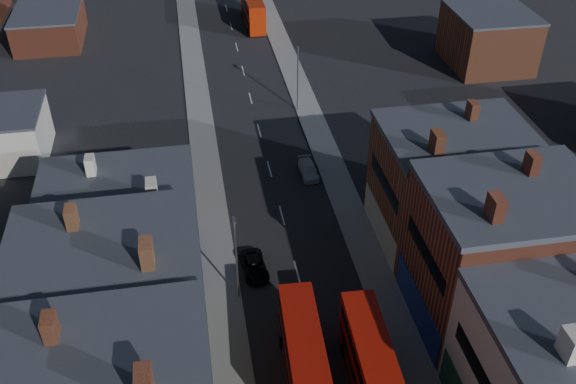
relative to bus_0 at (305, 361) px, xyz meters
name	(u,v)px	position (x,y,z in m)	size (l,w,h in m)	color
pavement_west	(206,164)	(-4.91, 29.24, -2.44)	(3.00, 200.00, 0.12)	gray
pavement_east	(326,153)	(8.09, 29.24, -2.44)	(3.00, 200.00, 0.12)	gray
lamp_post_2	(236,254)	(-3.61, 9.24, 2.20)	(0.25, 0.70, 8.12)	slate
lamp_post_3	(298,75)	(6.79, 39.24, 2.20)	(0.25, 0.70, 8.12)	slate
bus_0	(305,361)	(0.00, 0.00, 0.00)	(3.14, 10.85, 4.64)	#B2150A
bus_1	(372,368)	(4.39, -1.35, -0.05)	(2.99, 10.61, 4.54)	red
bus_2	(253,10)	(5.02, 67.15, -0.01)	(2.82, 10.73, 4.62)	#A42007
car_2	(254,266)	(-1.96, 12.03, -1.91)	(1.96, 4.24, 1.18)	black
car_3	(308,170)	(5.39, 25.57, -1.91)	(1.66, 4.09, 1.19)	#BBBBBB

